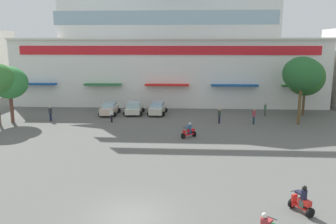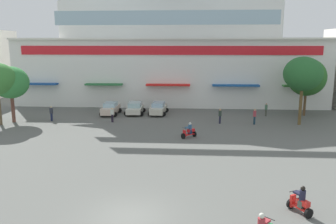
{
  "view_description": "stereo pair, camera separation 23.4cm",
  "coord_description": "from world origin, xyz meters",
  "px_view_note": "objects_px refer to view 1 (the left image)",
  "views": [
    {
      "loc": [
        2.84,
        -15.93,
        8.67
      ],
      "look_at": [
        1.15,
        12.81,
        2.92
      ],
      "focal_mm": 36.76,
      "sensor_mm": 36.0,
      "label": 1
    },
    {
      "loc": [
        3.08,
        -15.92,
        8.67
      ],
      "look_at": [
        1.15,
        12.81,
        2.92
      ],
      "focal_mm": 36.76,
      "sensor_mm": 36.0,
      "label": 2
    }
  ],
  "objects_px": {
    "scooter_rider_1": "(189,131)",
    "pedestrian_3": "(111,114)",
    "plaza_tree_1": "(306,77)",
    "pedestrian_4": "(265,109)",
    "plaza_tree_0": "(9,83)",
    "plaza_tree_3": "(302,74)",
    "parked_car_2": "(158,108)",
    "pedestrian_1": "(50,113)",
    "scooter_rider_4": "(302,201)",
    "parked_car_0": "(110,109)",
    "pedestrian_2": "(254,115)",
    "pedestrian_0": "(219,115)",
    "parked_car_1": "(134,108)"
  },
  "relations": [
    {
      "from": "scooter_rider_4",
      "to": "pedestrian_3",
      "type": "distance_m",
      "value": 24.86
    },
    {
      "from": "plaza_tree_1",
      "to": "parked_car_0",
      "type": "distance_m",
      "value": 24.12
    },
    {
      "from": "plaza_tree_3",
      "to": "pedestrian_2",
      "type": "distance_m",
      "value": 6.64
    },
    {
      "from": "pedestrian_2",
      "to": "pedestrian_3",
      "type": "height_order",
      "value": "pedestrian_2"
    },
    {
      "from": "plaza_tree_0",
      "to": "pedestrian_1",
      "type": "distance_m",
      "value": 5.35
    },
    {
      "from": "parked_car_1",
      "to": "pedestrian_2",
      "type": "relative_size",
      "value": 2.3
    },
    {
      "from": "parked_car_2",
      "to": "pedestrian_1",
      "type": "xyz_separation_m",
      "value": [
        -11.84,
        -4.44,
        0.2
      ]
    },
    {
      "from": "scooter_rider_4",
      "to": "pedestrian_3",
      "type": "bearing_deg",
      "value": 125.63
    },
    {
      "from": "scooter_rider_1",
      "to": "pedestrian_0",
      "type": "height_order",
      "value": "pedestrian_0"
    },
    {
      "from": "pedestrian_0",
      "to": "parked_car_1",
      "type": "bearing_deg",
      "value": 156.05
    },
    {
      "from": "scooter_rider_1",
      "to": "plaza_tree_1",
      "type": "bearing_deg",
      "value": 38.44
    },
    {
      "from": "plaza_tree_1",
      "to": "parked_car_1",
      "type": "xyz_separation_m",
      "value": [
        -20.81,
        -0.6,
        -3.94
      ]
    },
    {
      "from": "plaza_tree_1",
      "to": "pedestrian_2",
      "type": "distance_m",
      "value": 9.43
    },
    {
      "from": "plaza_tree_3",
      "to": "parked_car_2",
      "type": "bearing_deg",
      "value": 164.09
    },
    {
      "from": "plaza_tree_3",
      "to": "pedestrian_0",
      "type": "height_order",
      "value": "plaza_tree_3"
    },
    {
      "from": "plaza_tree_0",
      "to": "parked_car_0",
      "type": "xyz_separation_m",
      "value": [
        9.9,
        4.76,
        -3.67
      ]
    },
    {
      "from": "pedestrian_1",
      "to": "pedestrian_2",
      "type": "xyz_separation_m",
      "value": [
        22.79,
        -0.25,
        0.01
      ]
    },
    {
      "from": "parked_car_0",
      "to": "pedestrian_2",
      "type": "distance_m",
      "value": 17.33
    },
    {
      "from": "plaza_tree_0",
      "to": "plaza_tree_3",
      "type": "bearing_deg",
      "value": 1.64
    },
    {
      "from": "scooter_rider_1",
      "to": "pedestrian_2",
      "type": "relative_size",
      "value": 0.86
    },
    {
      "from": "parked_car_2",
      "to": "pedestrian_0",
      "type": "xyz_separation_m",
      "value": [
        7.22,
        -4.6,
        0.2
      ]
    },
    {
      "from": "parked_car_0",
      "to": "scooter_rider_1",
      "type": "bearing_deg",
      "value": -45.54
    },
    {
      "from": "plaza_tree_3",
      "to": "pedestrian_3",
      "type": "height_order",
      "value": "plaza_tree_3"
    },
    {
      "from": "plaza_tree_1",
      "to": "pedestrian_0",
      "type": "xyz_separation_m",
      "value": [
        -10.66,
        -5.11,
        -3.72
      ]
    },
    {
      "from": "scooter_rider_1",
      "to": "pedestrian_3",
      "type": "bearing_deg",
      "value": 145.54
    },
    {
      "from": "plaza_tree_3",
      "to": "scooter_rider_4",
      "type": "xyz_separation_m",
      "value": [
        -6.09,
        -20.38,
        -4.88
      ]
    },
    {
      "from": "scooter_rider_1",
      "to": "pedestrian_3",
      "type": "height_order",
      "value": "pedestrian_3"
    },
    {
      "from": "plaza_tree_3",
      "to": "parked_car_0",
      "type": "distance_m",
      "value": 22.54
    },
    {
      "from": "parked_car_1",
      "to": "pedestrian_3",
      "type": "xyz_separation_m",
      "value": [
        -1.84,
        -4.58,
        0.18
      ]
    },
    {
      "from": "plaza_tree_0",
      "to": "scooter_rider_4",
      "type": "xyz_separation_m",
      "value": [
        25.51,
        -19.47,
        -3.82
      ]
    },
    {
      "from": "parked_car_0",
      "to": "pedestrian_3",
      "type": "xyz_separation_m",
      "value": [
        1.13,
        -4.03,
        0.16
      ]
    },
    {
      "from": "scooter_rider_1",
      "to": "parked_car_1",
      "type": "bearing_deg",
      "value": 122.9
    },
    {
      "from": "parked_car_0",
      "to": "scooter_rider_1",
      "type": "xyz_separation_m",
      "value": [
        9.77,
        -9.96,
        -0.18
      ]
    },
    {
      "from": "parked_car_1",
      "to": "parked_car_2",
      "type": "relative_size",
      "value": 0.92
    },
    {
      "from": "pedestrian_3",
      "to": "scooter_rider_4",
      "type": "bearing_deg",
      "value": -54.37
    },
    {
      "from": "pedestrian_1",
      "to": "pedestrian_3",
      "type": "bearing_deg",
      "value": -1.88
    },
    {
      "from": "plaza_tree_0",
      "to": "pedestrian_2",
      "type": "xyz_separation_m",
      "value": [
        26.75,
        0.71,
        -3.47
      ]
    },
    {
      "from": "scooter_rider_1",
      "to": "pedestrian_1",
      "type": "height_order",
      "value": "pedestrian_1"
    },
    {
      "from": "parked_car_2",
      "to": "pedestrian_1",
      "type": "height_order",
      "value": "pedestrian_1"
    },
    {
      "from": "scooter_rider_1",
      "to": "pedestrian_1",
      "type": "relative_size",
      "value": 0.86
    },
    {
      "from": "pedestrian_1",
      "to": "pedestrian_2",
      "type": "distance_m",
      "value": 22.8
    },
    {
      "from": "plaza_tree_3",
      "to": "pedestrian_3",
      "type": "distance_m",
      "value": 21.07
    },
    {
      "from": "plaza_tree_1",
      "to": "parked_car_1",
      "type": "bearing_deg",
      "value": -178.35
    },
    {
      "from": "parked_car_0",
      "to": "pedestrian_2",
      "type": "relative_size",
      "value": 2.35
    },
    {
      "from": "plaza_tree_1",
      "to": "pedestrian_4",
      "type": "bearing_deg",
      "value": -170.26
    },
    {
      "from": "scooter_rider_1",
      "to": "pedestrian_4",
      "type": "height_order",
      "value": "pedestrian_4"
    },
    {
      "from": "parked_car_2",
      "to": "pedestrian_4",
      "type": "relative_size",
      "value": 2.65
    },
    {
      "from": "parked_car_1",
      "to": "pedestrian_3",
      "type": "bearing_deg",
      "value": -111.87
    },
    {
      "from": "plaza_tree_0",
      "to": "pedestrian_1",
      "type": "relative_size",
      "value": 3.63
    },
    {
      "from": "scooter_rider_1",
      "to": "scooter_rider_4",
      "type": "xyz_separation_m",
      "value": [
        5.84,
        -14.27,
        0.03
      ]
    }
  ]
}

